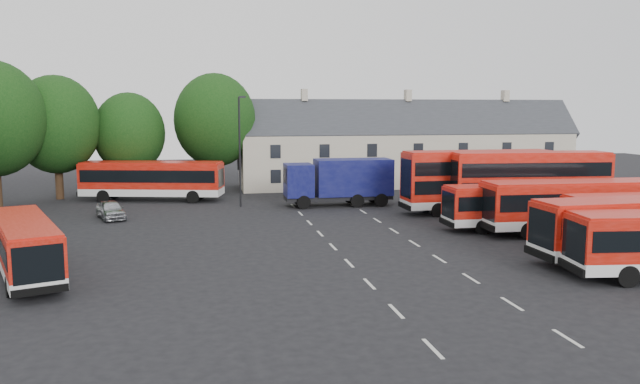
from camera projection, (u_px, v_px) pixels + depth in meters
The scene contains 13 objects.
ground at pixel (341, 255), 34.57m from camera, with size 140.00×140.00×0.00m, color black.
lane_markings at pixel (374, 245), 36.98m from camera, with size 5.15×33.80×0.01m.
treeline at pixel (27, 126), 48.65m from camera, with size 29.92×32.59×12.01m.
terrace_houses at pixel (407, 149), 65.90m from camera, with size 35.70×7.13×10.06m.
bus_row_d at pixel (577, 202), 40.04m from camera, with size 12.33×3.29×3.46m.
bus_row_e at pixel (524, 203), 41.60m from camera, with size 10.70×2.60×3.02m.
bus_dd_south at pixel (529, 180), 46.67m from camera, with size 12.04×3.64×4.86m.
bus_dd_north at pixel (478, 178), 48.29m from camera, with size 11.82×2.82×4.84m.
bus_west at pixel (25, 243), 29.72m from camera, with size 5.50×10.07×2.80m.
bus_north at pixel (152, 177), 54.68m from camera, with size 12.55×5.62×3.46m.
box_truck at pixel (340, 180), 51.96m from camera, with size 8.91×2.81×3.89m.
silver_car at pixel (111, 210), 45.79m from camera, with size 1.62×4.02×1.37m, color #A8ABB0.
lamppost at pixel (240, 148), 50.99m from camera, with size 0.63×0.28×9.09m.
Camera 1 is at (-7.53, -32.99, 7.97)m, focal length 35.00 mm.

